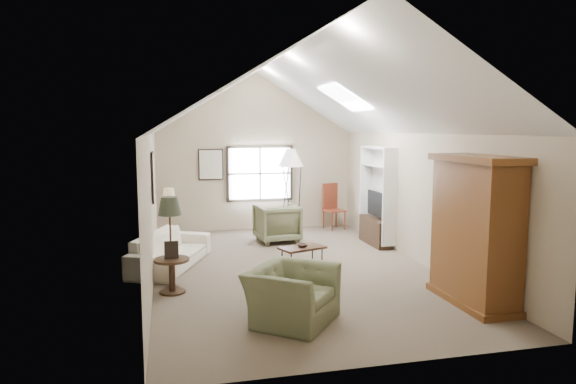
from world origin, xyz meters
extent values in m
cube|color=brown|center=(0.00, 0.00, 0.00)|extent=(5.00, 8.00, 0.01)
cube|color=tan|center=(0.00, 4.00, 1.25)|extent=(5.00, 0.01, 2.50)
cube|color=tan|center=(0.00, -4.00, 1.25)|extent=(5.00, 0.01, 2.50)
cube|color=tan|center=(-2.50, 0.00, 1.25)|extent=(0.01, 8.00, 2.50)
cube|color=tan|center=(2.50, 0.00, 1.25)|extent=(0.01, 8.00, 2.50)
cube|color=black|center=(0.10, 3.96, 1.45)|extent=(1.72, 0.08, 1.42)
cube|color=black|center=(-2.47, 0.30, 1.75)|extent=(0.68, 0.04, 0.88)
cube|color=black|center=(-1.15, 3.97, 1.70)|extent=(0.62, 0.04, 0.78)
cube|color=brown|center=(2.18, -2.40, 1.10)|extent=(0.60, 1.50, 2.20)
cube|color=white|center=(2.34, 1.60, 1.15)|extent=(0.32, 1.30, 2.10)
cube|color=#382316|center=(2.32, 1.60, 0.30)|extent=(0.34, 1.18, 0.60)
cube|color=black|center=(2.32, 1.60, 0.92)|extent=(0.05, 0.90, 0.55)
imported|color=white|center=(-2.20, 0.72, 0.32)|extent=(1.65, 2.38, 0.65)
imported|color=#68704E|center=(-0.63, -2.51, 0.37)|extent=(1.50, 1.52, 0.74)
imported|color=#6E6F4D|center=(0.21, 2.39, 0.43)|extent=(1.02, 1.04, 0.86)
cube|color=#3B2518|center=(0.18, 0.00, 0.21)|extent=(0.92, 0.70, 0.42)
imported|color=#351F15|center=(0.18, 0.00, 0.44)|extent=(0.25, 0.25, 0.05)
cylinder|color=#3D2419|center=(-2.19, -0.88, 0.28)|extent=(0.73, 0.73, 0.56)
cube|color=maroon|center=(1.97, 3.51, 0.59)|extent=(0.56, 0.56, 1.18)
camera|label=1|loc=(-2.23, -8.99, 2.59)|focal=32.00mm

